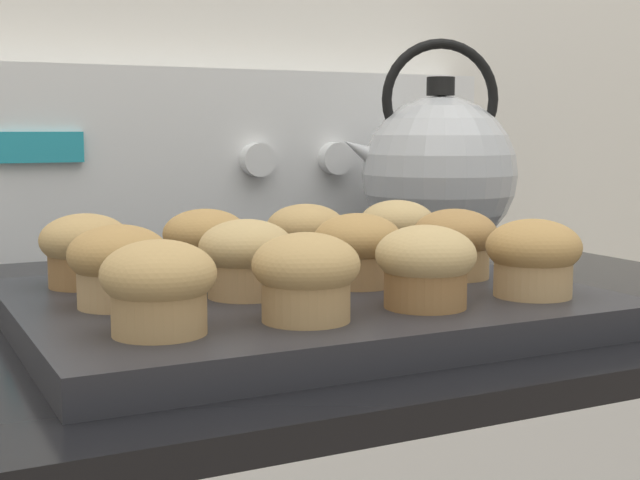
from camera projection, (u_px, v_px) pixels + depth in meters
name	position (u px, v px, depth m)	size (l,w,h in m)	color
wall_back	(172.00, 7.00, 1.03)	(8.00, 0.05, 2.40)	white
control_panel	(190.00, 160.00, 1.00)	(0.74, 0.07, 0.20)	white
muffin_pan	(303.00, 306.00, 0.63)	(0.39, 0.30, 0.02)	#28282D
muffin_r0_c0	(159.00, 286.00, 0.49)	(0.06, 0.06, 0.05)	tan
muffin_r0_c1	(306.00, 275.00, 0.53)	(0.06, 0.06, 0.05)	tan
muffin_r0_c2	(426.00, 265.00, 0.57)	(0.06, 0.06, 0.05)	olive
muffin_r0_c3	(533.00, 256.00, 0.61)	(0.06, 0.06, 0.05)	tan
muffin_r1_c0	(119.00, 264.00, 0.57)	(0.06, 0.06, 0.05)	tan
muffin_r1_c1	(246.00, 257.00, 0.60)	(0.06, 0.06, 0.05)	tan
muffin_r1_c2	(358.00, 248.00, 0.65)	(0.06, 0.06, 0.05)	#A37A4C
muffin_r1_c3	(455.00, 242.00, 0.68)	(0.06, 0.06, 0.05)	tan
muffin_r2_c0	(85.00, 249.00, 0.64)	(0.06, 0.06, 0.05)	olive
muffin_r2_c1	(205.00, 242.00, 0.68)	(0.06, 0.06, 0.05)	tan
muffin_r2_c2	(306.00, 235.00, 0.73)	(0.06, 0.06, 0.05)	#A37A4C
muffin_r2_c3	(397.00, 230.00, 0.77)	(0.06, 0.06, 0.05)	olive
tea_kettle	(438.00, 171.00, 0.99)	(0.20, 0.17, 0.23)	silver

